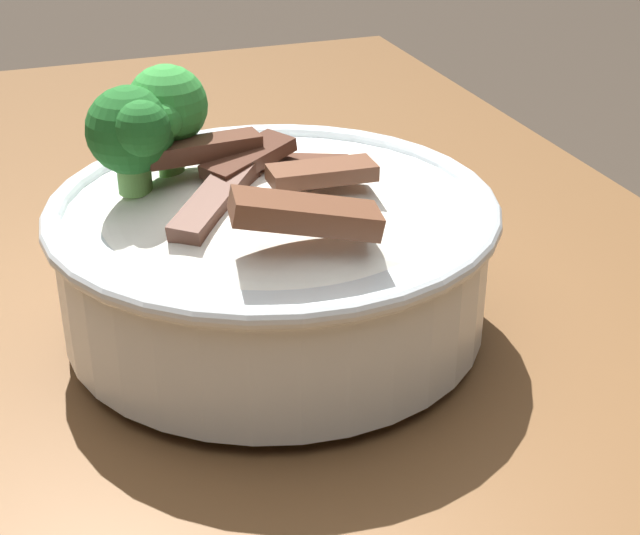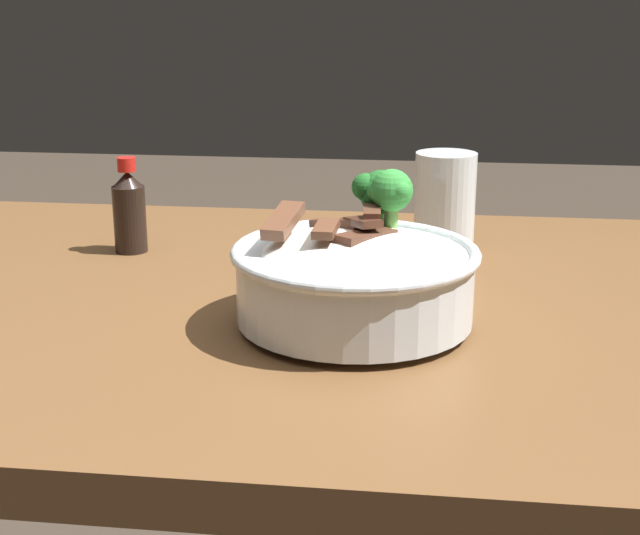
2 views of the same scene
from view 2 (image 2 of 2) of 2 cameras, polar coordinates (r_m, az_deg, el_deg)
name	(u,v)px [view 2 (image 2 of 2)]	position (r m, az deg, el deg)	size (l,w,h in m)	color
dining_table	(274,366)	(1.08, -2.91, -6.12)	(1.42, 0.83, 0.75)	brown
rice_bowl	(356,271)	(0.93, 2.24, -0.24)	(0.25, 0.25, 0.16)	silver
drinking_glass	(444,210)	(1.19, 7.75, 3.59)	(0.08, 0.08, 0.13)	white
soy_sauce_bottle	(129,211)	(1.22, -11.78, 3.49)	(0.04, 0.04, 0.13)	black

